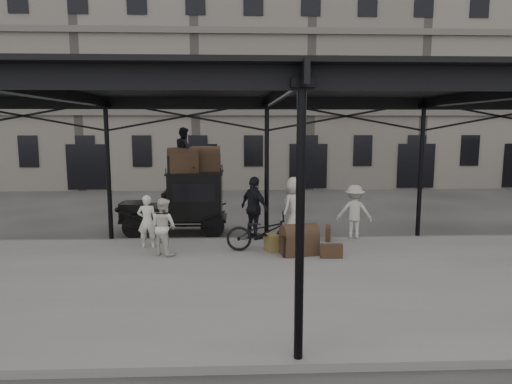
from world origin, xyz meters
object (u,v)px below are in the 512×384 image
porter_left (147,221)px  bicycle (263,232)px  steamer_trunk_platform (299,242)px  steamer_trunk_roof_near (183,162)px  porter_official (254,208)px  taxi (187,200)px

porter_left → bicycle: size_ratio=0.74×
steamer_trunk_platform → steamer_trunk_roof_near: bearing=125.8°
steamer_trunk_roof_near → porter_official: bearing=-44.3°
porter_official → steamer_trunk_roof_near: bearing=24.6°
bicycle → steamer_trunk_roof_near: bearing=47.1°
porter_left → steamer_trunk_roof_near: (0.84, 2.08, 1.59)m
taxi → steamer_trunk_roof_near: (-0.08, -0.25, 1.33)m
porter_official → steamer_trunk_roof_near: steamer_trunk_roof_near is taller
taxi → steamer_trunk_platform: bearing=-43.1°
porter_left → porter_official: bearing=-165.8°
bicycle → steamer_trunk_platform: (0.99, -0.42, -0.20)m
steamer_trunk_roof_near → steamer_trunk_platform: bearing=-57.9°
porter_official → steamer_trunk_roof_near: size_ratio=2.09×
bicycle → steamer_trunk_platform: bicycle is taller
taxi → steamer_trunk_platform: 4.84m
taxi → porter_left: bearing=-111.5°
bicycle → steamer_trunk_roof_near: 4.10m
taxi → bicycle: bearing=-48.7°
taxi → steamer_trunk_roof_near: size_ratio=3.78×
porter_official → steamer_trunk_platform: 2.28m
steamer_trunk_roof_near → taxi: bearing=54.2°
steamer_trunk_roof_near → steamer_trunk_platform: size_ratio=0.97×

